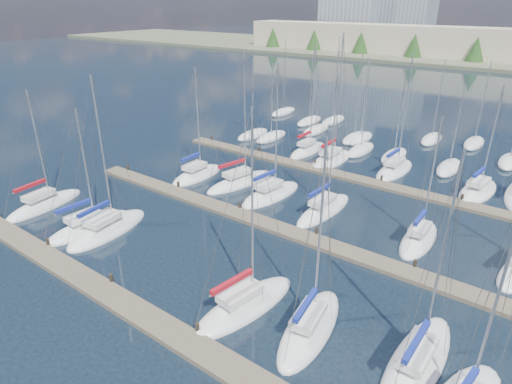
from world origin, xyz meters
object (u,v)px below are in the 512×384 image
Objects in this scene: sailboat_a at (45,205)px; sailboat_h at (197,175)px; sailboat_i at (240,182)px; sailboat_d at (245,305)px; sailboat_q at (478,191)px; sailboat_e at (310,327)px; sailboat_l at (419,239)px; sailboat_k at (324,210)px; sailboat_n at (308,150)px; sailboat_j at (271,194)px; sailboat_p at (394,170)px; sailboat_b at (89,227)px; sailboat_c at (108,229)px; sailboat_f at (417,363)px; sailboat_o at (331,160)px.

sailboat_h is (6.32, 13.96, -0.00)m from sailboat_a.
sailboat_i is at bearing 45.71° from sailboat_a.
sailboat_q is at bearing 82.41° from sailboat_d.
sailboat_e is at bearing -30.01° from sailboat_i.
sailboat_a is at bearing -132.71° from sailboat_q.
sailboat_e is 25.76m from sailboat_h.
sailboat_d is 1.24× the size of sailboat_l.
sailboat_n reaches higher than sailboat_k.
sailboat_j is 1.00× the size of sailboat_p.
sailboat_b is (-4.73, -28.54, -0.02)m from sailboat_n.
sailboat_q is at bearing 41.85° from sailboat_c.
sailboat_n is 27.97m from sailboat_c.
sailboat_p is at bearing 38.77° from sailboat_h.
sailboat_i is (-18.89, 0.75, 0.01)m from sailboat_l.
sailboat_q is (32.01, 27.57, -0.01)m from sailboat_a.
sailboat_c reaches higher than sailboat_b.
sailboat_b is at bearing -125.47° from sailboat_q.
sailboat_f is 1.16× the size of sailboat_b.
sailboat_k is 1.04× the size of sailboat_h.
sailboat_b is at bearing 173.01° from sailboat_e.
sailboat_d is at bearing -10.57° from sailboat_c.
sailboat_l is 0.88× the size of sailboat_e.
sailboat_h is (-21.95, 13.48, -0.01)m from sailboat_e.
sailboat_i is at bearing -129.67° from sailboat_p.
sailboat_j is at bearing -90.36° from sailboat_o.
sailboat_c is at bearing 170.94° from sailboat_e.
sailboat_k is 16.60m from sailboat_q.
sailboat_j is (8.65, 14.66, 0.01)m from sailboat_b.
sailboat_d is 1.09× the size of sailboat_h.
sailboat_l is (30.22, 14.51, 0.00)m from sailboat_a.
sailboat_o is at bearing 117.23° from sailboat_k.
sailboat_a reaches higher than sailboat_q.
sailboat_n is 1.02× the size of sailboat_p.
sailboat_i is at bearing 72.54° from sailboat_c.
sailboat_d is (23.98, -0.22, 0.01)m from sailboat_a.
sailboat_j is at bearing -115.92° from sailboat_p.
sailboat_i is at bearing 176.72° from sailboat_j.
sailboat_d reaches higher than sailboat_a.
sailboat_f is at bearing 1.53° from sailboat_e.
sailboat_p is at bearing 100.09° from sailboat_d.
sailboat_e is 0.87× the size of sailboat_i.
sailboat_i reaches higher than sailboat_e.
sailboat_f is 28.95m from sailboat_p.
sailboat_n is 28.93m from sailboat_b.
sailboat_l is 15.48m from sailboat_p.
sailboat_p is (11.38, -0.15, -0.01)m from sailboat_n.
sailboat_d reaches higher than sailboat_h.
sailboat_a is 7.10m from sailboat_b.
sailboat_e is at bearing 17.84° from sailboat_d.
sailboat_q is 0.85× the size of sailboat_p.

